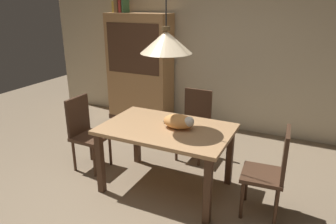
{
  "coord_description": "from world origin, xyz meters",
  "views": [
    {
      "loc": [
        1.5,
        -2.32,
        2.05
      ],
      "look_at": [
        0.05,
        0.72,
        0.85
      ],
      "focal_mm": 33.65,
      "sensor_mm": 36.0,
      "label": 1
    }
  ],
  "objects_px": {
    "chair_left_side": "(86,130)",
    "book_yellow_short": "(116,7)",
    "chair_far_back": "(195,121)",
    "hutch_bookcase": "(140,71)",
    "book_brown_thick": "(120,6)",
    "pendant_lamp": "(166,42)",
    "book_red_tall": "(123,4)",
    "dining_table": "(166,136)",
    "cat_sleeping": "(179,122)",
    "chair_right_side": "(272,169)",
    "book_green_slim": "(125,4)"
  },
  "relations": [
    {
      "from": "chair_right_side",
      "to": "cat_sleeping",
      "type": "height_order",
      "value": "chair_right_side"
    },
    {
      "from": "book_yellow_short",
      "to": "book_red_tall",
      "type": "bearing_deg",
      "value": 0.0
    },
    {
      "from": "dining_table",
      "to": "chair_left_side",
      "type": "distance_m",
      "value": 1.14
    },
    {
      "from": "book_yellow_short",
      "to": "book_brown_thick",
      "type": "bearing_deg",
      "value": 0.0
    },
    {
      "from": "chair_far_back",
      "to": "cat_sleeping",
      "type": "xyz_separation_m",
      "value": [
        0.14,
        -0.84,
        0.32
      ]
    },
    {
      "from": "chair_left_side",
      "to": "book_yellow_short",
      "type": "xyz_separation_m",
      "value": [
        -0.68,
        1.8,
        1.43
      ]
    },
    {
      "from": "book_yellow_short",
      "to": "book_brown_thick",
      "type": "relative_size",
      "value": 0.83
    },
    {
      "from": "chair_far_back",
      "to": "book_brown_thick",
      "type": "height_order",
      "value": "book_brown_thick"
    },
    {
      "from": "hutch_bookcase",
      "to": "book_brown_thick",
      "type": "bearing_deg",
      "value": 179.76
    },
    {
      "from": "chair_far_back",
      "to": "book_red_tall",
      "type": "height_order",
      "value": "book_red_tall"
    },
    {
      "from": "dining_table",
      "to": "cat_sleeping",
      "type": "bearing_deg",
      "value": 15.29
    },
    {
      "from": "chair_far_back",
      "to": "chair_right_side",
      "type": "height_order",
      "value": "same"
    },
    {
      "from": "book_brown_thick",
      "to": "book_green_slim",
      "type": "height_order",
      "value": "book_green_slim"
    },
    {
      "from": "chair_far_back",
      "to": "book_red_tall",
      "type": "distance_m",
      "value": 2.42
    },
    {
      "from": "chair_left_side",
      "to": "cat_sleeping",
      "type": "distance_m",
      "value": 1.31
    },
    {
      "from": "cat_sleeping",
      "to": "book_green_slim",
      "type": "distance_m",
      "value": 2.75
    },
    {
      "from": "pendant_lamp",
      "to": "book_red_tall",
      "type": "relative_size",
      "value": 4.64
    },
    {
      "from": "hutch_bookcase",
      "to": "book_brown_thick",
      "type": "relative_size",
      "value": 7.71
    },
    {
      "from": "dining_table",
      "to": "chair_far_back",
      "type": "xyz_separation_m",
      "value": [
        0.0,
        0.88,
        -0.14
      ]
    },
    {
      "from": "chair_left_side",
      "to": "dining_table",
      "type": "bearing_deg",
      "value": -0.05
    },
    {
      "from": "cat_sleeping",
      "to": "book_red_tall",
      "type": "height_order",
      "value": "book_red_tall"
    },
    {
      "from": "book_red_tall",
      "to": "book_brown_thick",
      "type": "bearing_deg",
      "value": 180.0
    },
    {
      "from": "book_brown_thick",
      "to": "chair_far_back",
      "type": "bearing_deg",
      "value": -28.03
    },
    {
      "from": "chair_right_side",
      "to": "hutch_bookcase",
      "type": "height_order",
      "value": "hutch_bookcase"
    },
    {
      "from": "pendant_lamp",
      "to": "cat_sleeping",
      "type": "bearing_deg",
      "value": 15.29
    },
    {
      "from": "chair_right_side",
      "to": "book_brown_thick",
      "type": "xyz_separation_m",
      "value": [
        -2.87,
        1.8,
        1.45
      ]
    },
    {
      "from": "book_green_slim",
      "to": "hutch_bookcase",
      "type": "bearing_deg",
      "value": -0.35
    },
    {
      "from": "hutch_bookcase",
      "to": "book_yellow_short",
      "type": "xyz_separation_m",
      "value": [
        -0.43,
        0.0,
        1.05
      ]
    },
    {
      "from": "chair_right_side",
      "to": "book_red_tall",
      "type": "distance_m",
      "value": 3.64
    },
    {
      "from": "book_yellow_short",
      "to": "book_brown_thick",
      "type": "xyz_separation_m",
      "value": [
        0.07,
        0.0,
        0.02
      ]
    },
    {
      "from": "dining_table",
      "to": "book_brown_thick",
      "type": "relative_size",
      "value": 5.83
    },
    {
      "from": "chair_far_back",
      "to": "hutch_bookcase",
      "type": "relative_size",
      "value": 0.5
    },
    {
      "from": "chair_right_side",
      "to": "book_brown_thick",
      "type": "bearing_deg",
      "value": 147.9
    },
    {
      "from": "book_brown_thick",
      "to": "dining_table",
      "type": "bearing_deg",
      "value": -46.07
    },
    {
      "from": "cat_sleeping",
      "to": "hutch_bookcase",
      "type": "height_order",
      "value": "hutch_bookcase"
    },
    {
      "from": "book_yellow_short",
      "to": "pendant_lamp",
      "type": "bearing_deg",
      "value": -44.96
    },
    {
      "from": "book_brown_thick",
      "to": "book_green_slim",
      "type": "relative_size",
      "value": 0.92
    },
    {
      "from": "dining_table",
      "to": "book_brown_thick",
      "type": "bearing_deg",
      "value": 133.93
    },
    {
      "from": "cat_sleeping",
      "to": "hutch_bookcase",
      "type": "bearing_deg",
      "value": 130.68
    },
    {
      "from": "book_yellow_short",
      "to": "dining_table",
      "type": "bearing_deg",
      "value": -44.96
    },
    {
      "from": "chair_right_side",
      "to": "book_yellow_short",
      "type": "distance_m",
      "value": 3.73
    },
    {
      "from": "book_green_slim",
      "to": "book_brown_thick",
      "type": "bearing_deg",
      "value": 180.0
    },
    {
      "from": "cat_sleeping",
      "to": "book_red_tall",
      "type": "bearing_deg",
      "value": 135.68
    },
    {
      "from": "chair_left_side",
      "to": "book_green_slim",
      "type": "relative_size",
      "value": 3.58
    },
    {
      "from": "chair_far_back",
      "to": "book_brown_thick",
      "type": "distance_m",
      "value": 2.44
    },
    {
      "from": "cat_sleeping",
      "to": "book_brown_thick",
      "type": "bearing_deg",
      "value": 136.72
    },
    {
      "from": "chair_left_side",
      "to": "book_yellow_short",
      "type": "relative_size",
      "value": 4.65
    },
    {
      "from": "book_brown_thick",
      "to": "book_red_tall",
      "type": "height_order",
      "value": "book_red_tall"
    },
    {
      "from": "hutch_bookcase",
      "to": "book_red_tall",
      "type": "relative_size",
      "value": 6.61
    },
    {
      "from": "dining_table",
      "to": "cat_sleeping",
      "type": "height_order",
      "value": "cat_sleeping"
    }
  ]
}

